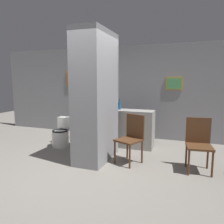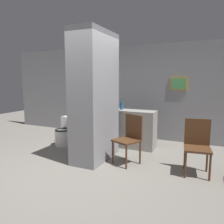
{
  "view_description": "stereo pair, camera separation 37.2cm",
  "coord_description": "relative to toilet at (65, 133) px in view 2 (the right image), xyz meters",
  "views": [
    {
      "loc": [
        1.95,
        -3.46,
        1.65
      ],
      "look_at": [
        0.33,
        0.98,
        0.95
      ],
      "focal_mm": 35.0,
      "sensor_mm": 36.0,
      "label": 1
    },
    {
      "loc": [
        2.29,
        -3.32,
        1.65
      ],
      "look_at": [
        0.33,
        0.98,
        0.95
      ],
      "focal_mm": 35.0,
      "sensor_mm": 36.0,
      "label": 2
    }
  ],
  "objects": [
    {
      "name": "ground_plane",
      "position": [
        1.07,
        -1.12,
        -0.29
      ],
      "size": [
        14.0,
        14.0,
        0.0
      ],
      "primitive_type": "plane",
      "color": "slate"
    },
    {
      "name": "wall_back",
      "position": [
        1.07,
        1.51,
        1.01
      ],
      "size": [
        8.0,
        0.09,
        2.6
      ],
      "color": "gray",
      "rests_on": "ground_plane"
    },
    {
      "name": "pillar_center",
      "position": [
        1.19,
        -0.54,
        1.01
      ],
      "size": [
        0.6,
        1.16,
        2.6
      ],
      "color": "gray",
      "rests_on": "ground_plane"
    },
    {
      "name": "counter_shelf",
      "position": [
        1.52,
        0.52,
        0.17
      ],
      "size": [
        1.36,
        0.44,
        0.92
      ],
      "color": "gray",
      "rests_on": "ground_plane"
    },
    {
      "name": "toilet",
      "position": [
        0.0,
        0.0,
        0.0
      ],
      "size": [
        0.41,
        0.57,
        0.7
      ],
      "color": "white",
      "rests_on": "ground_plane"
    },
    {
      "name": "chair_near_pillar",
      "position": [
        1.93,
        -0.47,
        0.24
      ],
      "size": [
        0.58,
        0.58,
        0.96
      ],
      "rotation": [
        0.0,
        0.0,
        -0.42
      ],
      "color": "#4C2D19",
      "rests_on": "ground_plane"
    },
    {
      "name": "chair_by_doorway",
      "position": [
        3.18,
        -0.43,
        0.24
      ],
      "size": [
        0.49,
        0.49,
        0.96
      ],
      "rotation": [
        0.0,
        0.0,
        0.14
      ],
      "color": "#4C2D19",
      "rests_on": "ground_plane"
    },
    {
      "name": "bicycle",
      "position": [
        0.7,
        0.68,
        0.07
      ],
      "size": [
        1.68,
        0.42,
        0.76
      ],
      "color": "black",
      "rests_on": "ground_plane"
    },
    {
      "name": "bottle_tall",
      "position": [
        1.34,
        0.56,
        0.72
      ],
      "size": [
        0.07,
        0.07,
        0.27
      ],
      "color": "#19598C",
      "rests_on": "counter_shelf"
    }
  ]
}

